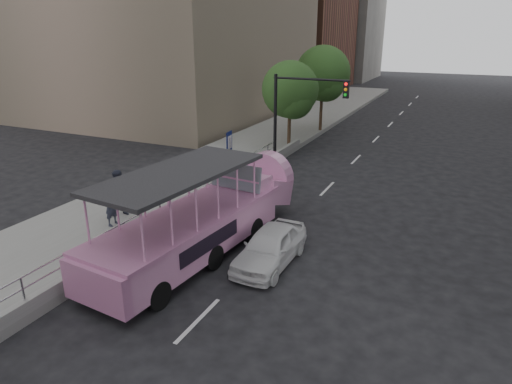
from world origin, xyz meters
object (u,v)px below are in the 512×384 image
at_px(street_tree_near, 291,92).
at_px(parking_sign, 230,156).
at_px(car, 270,247).
at_px(pedestrian_mid, 120,193).
at_px(traffic_signal, 296,107).
at_px(duck_boat, 206,217).
at_px(pedestrian_near, 111,203).
at_px(street_tree_far, 324,76).

bearing_deg(street_tree_near, parking_sign, -87.98).
bearing_deg(street_tree_near, car, -71.30).
height_order(car, parking_sign, parking_sign).
height_order(pedestrian_mid, traffic_signal, traffic_signal).
relative_size(duck_boat, pedestrian_mid, 5.20).
bearing_deg(traffic_signal, pedestrian_near, -106.88).
bearing_deg(street_tree_near, pedestrian_mid, -98.72).
distance_m(car, pedestrian_mid, 6.94).
bearing_deg(street_tree_near, street_tree_far, 88.09).
bearing_deg(pedestrian_near, traffic_signal, -18.06).
height_order(duck_boat, street_tree_far, street_tree_far).
bearing_deg(traffic_signal, parking_sign, -103.95).
bearing_deg(car, pedestrian_near, -177.41).
relative_size(parking_sign, traffic_signal, 0.58).
height_order(pedestrian_mid, parking_sign, parking_sign).
relative_size(car, street_tree_near, 0.65).
bearing_deg(duck_boat, pedestrian_mid, 172.59).
xyz_separation_m(duck_boat, parking_sign, (-1.99, 5.44, 0.67)).
relative_size(traffic_signal, street_tree_near, 0.91).
bearing_deg(parking_sign, street_tree_far, 90.41).
bearing_deg(traffic_signal, street_tree_far, 98.43).
bearing_deg(parking_sign, street_tree_near, 92.02).
height_order(pedestrian_near, parking_sign, parking_sign).
distance_m(parking_sign, street_tree_near, 8.85).
bearing_deg(pedestrian_near, street_tree_near, -8.04).
height_order(duck_boat, car, duck_boat).
distance_m(duck_boat, car, 2.57).
bearing_deg(pedestrian_near, pedestrian_mid, 19.50).
xyz_separation_m(duck_boat, street_tree_far, (-2.09, 20.07, 3.10)).
bearing_deg(street_tree_far, traffic_signal, -81.57).
bearing_deg(parking_sign, traffic_signal, 76.05).
bearing_deg(duck_boat, street_tree_near, 99.26).
height_order(pedestrian_mid, street_tree_far, street_tree_far).
height_order(duck_boat, pedestrian_mid, duck_boat).
height_order(pedestrian_near, pedestrian_mid, pedestrian_mid).
distance_m(car, traffic_signal, 11.58).
xyz_separation_m(parking_sign, street_tree_far, (-0.10, 14.63, 2.43)).
distance_m(pedestrian_near, pedestrian_mid, 0.96).
height_order(car, pedestrian_mid, pedestrian_mid).
xyz_separation_m(car, pedestrian_near, (-6.53, -0.22, 0.56)).
distance_m(pedestrian_mid, street_tree_far, 19.87).
xyz_separation_m(pedestrian_near, parking_sign, (2.04, 5.77, 0.69)).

